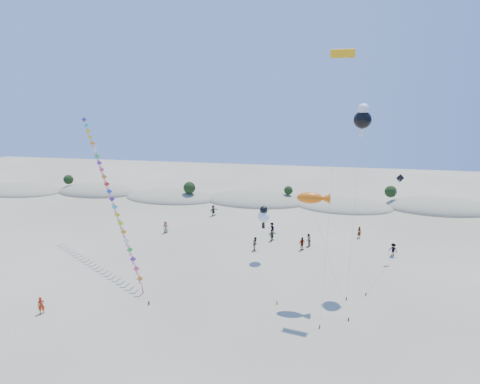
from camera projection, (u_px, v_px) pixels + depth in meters
name	position (u px, v px, depth m)	size (l,w,h in m)	color
ground	(180.00, 363.00, 30.93)	(160.00, 160.00, 0.00)	gray
dune_ridge	(261.00, 201.00, 73.72)	(145.30, 11.49, 5.57)	gray
kite_train	(108.00, 189.00, 47.53)	(16.14, 18.16, 17.04)	#3F2D1E
fish_kite	(314.00, 198.00, 38.08)	(5.22, 4.52, 10.92)	#3F2D1E
cartoon_kite_low	(264.00, 215.00, 48.18)	(3.31, 11.28, 6.76)	#3F2D1E
cartoon_kite_high	(363.00, 118.00, 39.96)	(2.00, 5.81, 19.01)	#3F2D1E
parafoil_kite	(342.00, 59.00, 36.25)	(2.24, 8.04, 23.92)	#3F2D1E
dark_kite	(392.00, 205.00, 46.14)	(5.20, 11.29, 10.47)	#3F2D1E
flyer_foreground	(41.00, 305.00, 37.48)	(0.60, 0.39, 1.64)	#B52B0E
beachgoers	(273.00, 232.00, 55.87)	(31.98, 14.19, 1.80)	slate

